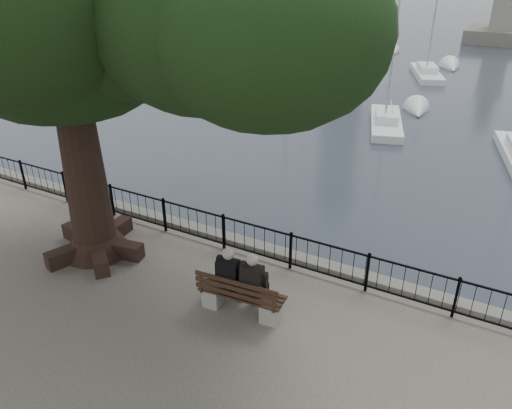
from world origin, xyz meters
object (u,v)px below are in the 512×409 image
Objects in this scene: person_left at (232,279)px; bench at (241,299)px; person_right at (255,285)px; lion_monument at (504,17)px.

bench is at bearing -17.94° from person_left.
person_right is at bearing 4.66° from person_left.
bench is 1.22× the size of person_right.
lion_monument is at bearing 88.25° from person_left.
bench is 0.22× the size of lion_monument.
lion_monument is (0.94, 49.41, 0.60)m from person_right.
bench is at bearing -154.58° from person_right.
person_right is at bearing -91.09° from lion_monument.
lion_monument is at bearing 88.91° from person_right.
bench is 0.49m from person_left.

